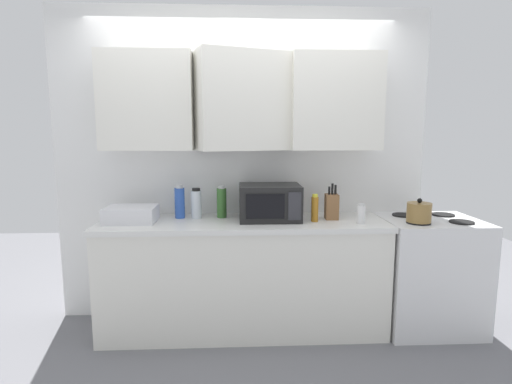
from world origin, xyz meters
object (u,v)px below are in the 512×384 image
object	(u,v)px
bottle_blue_cleaner	(180,202)
bottle_green_oil	(222,202)
microwave	(270,202)
stove_range	(428,273)
kettle	(419,212)
bottle_white_jar	(361,214)
bottle_amber_vinegar	(315,208)
knife_block	(332,206)
dish_rack	(131,214)
bottle_clear_tall	(196,204)

from	to	relation	value
bottle_blue_cleaner	bottle_green_oil	bearing A→B (deg)	1.35
microwave	stove_range	bearing A→B (deg)	-2.22
kettle	bottle_blue_cleaner	world-z (taller)	bottle_blue_cleaner
kettle	microwave	bearing A→B (deg)	170.41
bottle_white_jar	microwave	bearing A→B (deg)	165.08
stove_range	bottle_blue_cleaner	world-z (taller)	bottle_blue_cleaner
microwave	bottle_blue_cleaner	size ratio (longest dim) A/B	1.77
bottle_amber_vinegar	knife_block	bearing A→B (deg)	29.93
stove_range	bottle_amber_vinegar	distance (m)	1.10
stove_range	microwave	world-z (taller)	microwave
bottle_white_jar	dish_rack	bearing A→B (deg)	175.09
bottle_green_oil	bottle_white_jar	bearing A→B (deg)	-15.06
kettle	bottle_white_jar	distance (m)	0.45
knife_block	bottle_green_oil	world-z (taller)	knife_block
kettle	dish_rack	world-z (taller)	kettle
bottle_clear_tall	knife_block	bearing A→B (deg)	-4.27
knife_block	bottle_amber_vinegar	distance (m)	0.18
kettle	bottle_amber_vinegar	xyz separation A→B (m)	(-0.78, 0.10, 0.02)
kettle	bottle_amber_vinegar	distance (m)	0.79
bottle_white_jar	bottle_green_oil	xyz separation A→B (m)	(-1.07, 0.29, 0.05)
kettle	bottle_blue_cleaner	bearing A→B (deg)	171.16
stove_range	microwave	bearing A→B (deg)	177.78
kettle	knife_block	bearing A→B (deg)	163.04
kettle	bottle_clear_tall	size ratio (longest dim) A/B	0.74
kettle	dish_rack	bearing A→B (deg)	175.85
microwave	knife_block	bearing A→B (deg)	0.17
bottle_blue_cleaner	bottle_clear_tall	size ratio (longest dim) A/B	1.10
kettle	bottle_green_oil	size ratio (longest dim) A/B	0.70
bottle_white_jar	stove_range	bearing A→B (deg)	12.03
dish_rack	bottle_white_jar	size ratio (longest dim) A/B	2.49
bottle_amber_vinegar	stove_range	bearing A→B (deg)	2.20
dish_rack	bottle_amber_vinegar	xyz separation A→B (m)	(1.42, -0.06, 0.04)
knife_block	bottle_amber_vinegar	world-z (taller)	knife_block
dish_rack	bottle_blue_cleaner	size ratio (longest dim) A/B	1.40
dish_rack	bottle_green_oil	distance (m)	0.71
stove_range	dish_rack	bearing A→B (deg)	179.52
stove_range	bottle_amber_vinegar	size ratio (longest dim) A/B	4.23
bottle_amber_vinegar	microwave	bearing A→B (deg)	165.85
bottle_white_jar	bottle_blue_cleaner	bearing A→B (deg)	168.77
dish_rack	knife_block	size ratio (longest dim) A/B	1.32
bottle_green_oil	knife_block	bearing A→B (deg)	-6.70
knife_block	bottle_green_oil	xyz separation A→B (m)	(-0.88, 0.10, 0.02)
dish_rack	bottle_blue_cleaner	world-z (taller)	bottle_blue_cleaner
dish_rack	bottle_clear_tall	size ratio (longest dim) A/B	1.54
knife_block	bottle_white_jar	distance (m)	0.26
kettle	bottle_white_jar	bearing A→B (deg)	178.86
microwave	bottle_white_jar	bearing A→B (deg)	-14.92
stove_range	bottle_green_oil	world-z (taller)	bottle_green_oil
dish_rack	bottle_amber_vinegar	world-z (taller)	bottle_amber_vinegar
microwave	dish_rack	world-z (taller)	microwave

